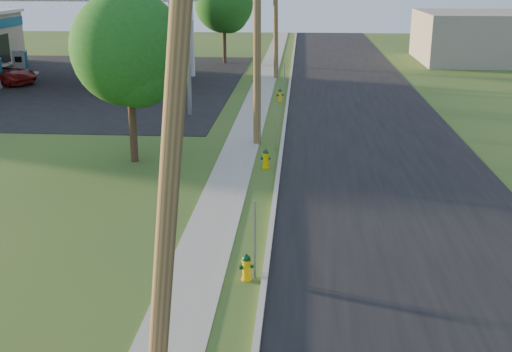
% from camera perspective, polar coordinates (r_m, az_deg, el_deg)
% --- Properties ---
extents(road, '(8.00, 120.00, 0.02)m').
position_cam_1_polar(road, '(21.50, 12.45, -2.17)').
color(road, black).
rests_on(road, ground).
extents(curb, '(0.15, 120.00, 0.15)m').
position_cam_1_polar(curb, '(21.25, 1.73, -1.79)').
color(curb, '#A6A497').
rests_on(curb, ground).
extents(sidewalk, '(1.50, 120.00, 0.03)m').
position_cam_1_polar(sidewalk, '(21.41, -2.96, -1.83)').
color(sidewalk, '#9B998D').
rests_on(sidewalk, ground).
extents(forecourt, '(26.00, 28.00, 0.02)m').
position_cam_1_polar(forecourt, '(46.00, -18.21, 7.91)').
color(forecourt, black).
rests_on(forecourt, ground).
extents(utility_pole_near, '(1.40, 0.32, 9.48)m').
position_cam_1_polar(utility_pole_near, '(9.51, -7.52, 3.10)').
color(utility_pole_near, brown).
rests_on(utility_pole_near, ground).
extents(utility_pole_mid, '(1.40, 0.32, 9.80)m').
position_cam_1_polar(utility_pole_mid, '(27.17, 0.10, 13.05)').
color(utility_pole_mid, brown).
rests_on(utility_pole_mid, ground).
extents(utility_pole_far, '(1.40, 0.32, 9.50)m').
position_cam_1_polar(utility_pole_far, '(45.12, 1.75, 14.73)').
color(utility_pole_far, brown).
rests_on(utility_pole_far, ground).
extents(sign_post_near, '(0.05, 0.04, 2.00)m').
position_cam_1_polar(sign_post_near, '(15.54, -0.08, -5.70)').
color(sign_post_near, gray).
rests_on(sign_post_near, ground).
extents(sign_post_mid, '(0.05, 0.04, 2.00)m').
position_cam_1_polar(sign_post_mid, '(26.76, 1.77, 4.39)').
color(sign_post_mid, gray).
rests_on(sign_post_mid, ground).
extents(sign_post_far, '(0.05, 0.04, 2.00)m').
position_cam_1_polar(sign_post_far, '(38.72, 2.54, 8.56)').
color(sign_post_far, gray).
rests_on(sign_post_far, ground).
extents(fuel_pump_ne, '(1.20, 3.20, 1.90)m').
position_cam_1_polar(fuel_pump_ne, '(41.94, -10.98, 8.58)').
color(fuel_pump_ne, '#A6A497').
rests_on(fuel_pump_ne, ground).
extents(fuel_pump_sw, '(1.20, 3.20, 1.90)m').
position_cam_1_polar(fuel_pump_sw, '(48.69, -20.18, 9.07)').
color(fuel_pump_sw, '#A6A497').
rests_on(fuel_pump_sw, ground).
extents(fuel_pump_se, '(1.20, 3.20, 1.90)m').
position_cam_1_polar(fuel_pump_se, '(45.78, -9.71, 9.40)').
color(fuel_pump_se, '#A6A497').
rests_on(fuel_pump_se, ground).
extents(price_pylon, '(0.34, 2.04, 6.85)m').
position_cam_1_polar(price_pylon, '(33.07, -6.19, 14.63)').
color(price_pylon, gray).
rests_on(price_pylon, ground).
extents(distant_building, '(14.00, 10.00, 4.00)m').
position_cam_1_polar(distant_building, '(57.73, 21.35, 11.43)').
color(distant_building, gray).
rests_on(distant_building, ground).
extents(tree_verge, '(4.34, 4.34, 6.59)m').
position_cam_1_polar(tree_verge, '(24.91, -11.10, 10.65)').
color(tree_verge, '#372617').
rests_on(tree_verge, ground).
extents(tree_lot, '(4.68, 4.68, 7.09)m').
position_cam_1_polar(tree_lot, '(52.77, -2.77, 14.90)').
color(tree_lot, '#372617').
rests_on(tree_lot, ground).
extents(hydrant_near, '(0.36, 0.32, 0.69)m').
position_cam_1_polar(hydrant_near, '(15.69, -0.85, -8.11)').
color(hydrant_near, '#EAB205').
rests_on(hydrant_near, ground).
extents(hydrant_mid, '(0.39, 0.35, 0.77)m').
position_cam_1_polar(hydrant_mid, '(24.40, 0.87, 1.55)').
color(hydrant_mid, '#DDC500').
rests_on(hydrant_mid, ground).
extents(hydrant_far, '(0.40, 0.36, 0.78)m').
position_cam_1_polar(hydrant_far, '(37.08, 2.15, 7.17)').
color(hydrant_far, yellow).
rests_on(hydrant_far, ground).
extents(car_red, '(5.55, 3.90, 1.41)m').
position_cam_1_polar(car_red, '(46.21, -21.77, 8.45)').
color(car_red, maroon).
rests_on(car_red, ground).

